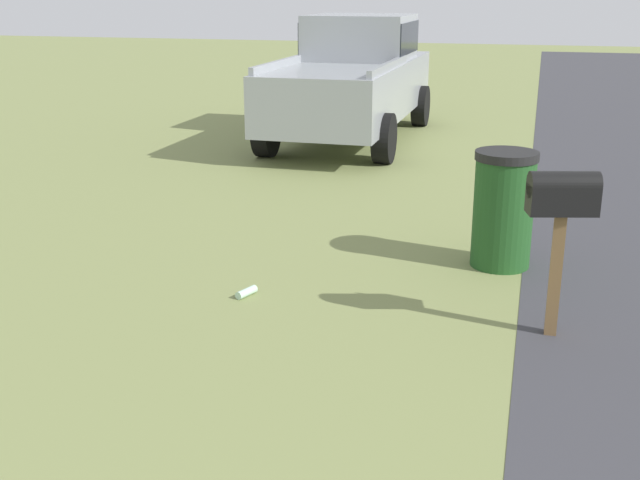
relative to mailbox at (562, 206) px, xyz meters
The scene contains 4 objects.
mailbox is the anchor object (origin of this frame).
pickup_truck 8.45m from the mailbox, 23.31° to the left, with size 5.40×2.17×2.09m.
trash_bin 1.65m from the mailbox, 17.13° to the left, with size 0.59×0.59×1.11m.
litter_bottle_midfield_a 2.72m from the mailbox, 87.24° to the left, with size 0.07×0.07×0.22m, color #B2D8BF.
Camera 1 is at (1.11, -1.24, 2.55)m, focal length 44.65 mm.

